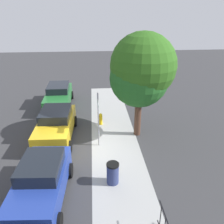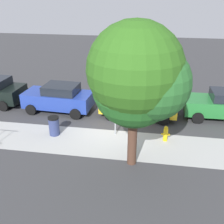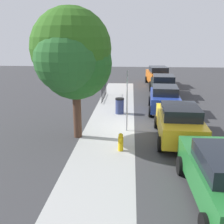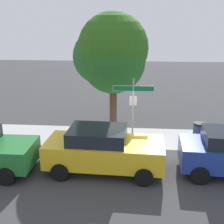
% 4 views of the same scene
% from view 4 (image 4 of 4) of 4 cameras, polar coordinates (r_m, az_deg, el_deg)
% --- Properties ---
extents(ground_plane, '(60.00, 60.00, 0.00)m').
position_cam_4_polar(ground_plane, '(12.78, 4.93, -7.34)').
color(ground_plane, '#38383A').
extents(sidewalk_strip, '(24.00, 2.60, 0.00)m').
position_cam_4_polar(sidewalk_strip, '(14.13, 13.10, -5.24)').
color(sidewalk_strip, '#A6A6A4').
rests_on(sidewalk_strip, ground_plane).
extents(street_sign, '(1.78, 0.07, 3.07)m').
position_cam_4_polar(street_sign, '(12.43, 4.25, 2.44)').
color(street_sign, '#9EA0A5').
rests_on(street_sign, ground_plane).
extents(shade_tree, '(3.82, 3.57, 5.92)m').
position_cam_4_polar(shade_tree, '(14.56, -0.34, 11.43)').
color(shade_tree, '#4B3124').
rests_on(shade_tree, ground_plane).
extents(car_yellow, '(4.39, 2.16, 1.67)m').
position_cam_4_polar(car_yellow, '(10.65, -1.74, -7.47)').
color(car_yellow, yellow).
rests_on(car_yellow, ground_plane).
extents(fire_hydrant, '(0.42, 0.22, 0.78)m').
position_cam_4_polar(fire_hydrant, '(13.42, -6.68, -4.36)').
color(fire_hydrant, yellow).
rests_on(fire_hydrant, ground_plane).
extents(trash_bin, '(0.55, 0.55, 0.98)m').
position_cam_4_polar(trash_bin, '(13.74, 16.96, -4.02)').
color(trash_bin, navy).
rests_on(trash_bin, ground_plane).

